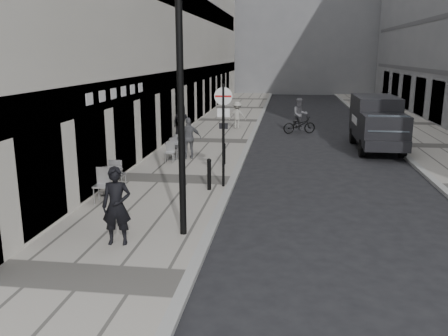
# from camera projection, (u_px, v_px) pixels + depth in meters

# --- Properties ---
(sidewalk) EXTENTS (4.00, 60.00, 0.12)m
(sidewalk) POSITION_uv_depth(u_px,v_px,m) (210.00, 141.00, 24.10)
(sidewalk) COLOR gray
(sidewalk) RESTS_ON ground
(far_sidewalk) EXTENTS (4.00, 60.00, 0.12)m
(far_sidewalk) POSITION_uv_depth(u_px,v_px,m) (437.00, 147.00, 22.69)
(far_sidewalk) COLOR gray
(far_sidewalk) RESTS_ON ground
(walking_man) EXTENTS (0.72, 0.52, 1.82)m
(walking_man) POSITION_uv_depth(u_px,v_px,m) (117.00, 206.00, 10.77)
(walking_man) COLOR black
(walking_man) RESTS_ON sidewalk
(sign_post) EXTENTS (0.58, 0.09, 3.35)m
(sign_post) POSITION_uv_depth(u_px,v_px,m) (223.00, 122.00, 15.23)
(sign_post) COLOR black
(sign_post) RESTS_ON sidewalk
(lamppost) EXTENTS (0.28, 0.28, 6.25)m
(lamppost) POSITION_uv_depth(u_px,v_px,m) (180.00, 90.00, 10.77)
(lamppost) COLOR black
(lamppost) RESTS_ON sidewalk
(bollard_near) EXTENTS (0.13, 0.13, 0.96)m
(bollard_near) POSITION_uv_depth(u_px,v_px,m) (209.00, 175.00, 15.23)
(bollard_near) COLOR black
(bollard_near) RESTS_ON sidewalk
(bollard_far) EXTENTS (0.11, 0.11, 0.80)m
(bollard_far) POSITION_uv_depth(u_px,v_px,m) (224.00, 154.00, 18.79)
(bollard_far) COLOR black
(bollard_far) RESTS_ON sidewalk
(panel_van) EXTENTS (1.96, 5.20, 2.44)m
(panel_van) POSITION_uv_depth(u_px,v_px,m) (377.00, 120.00, 22.12)
(panel_van) COLOR black
(panel_van) RESTS_ON ground
(cyclist) EXTENTS (1.97, 1.19, 2.00)m
(cyclist) POSITION_uv_depth(u_px,v_px,m) (299.00, 120.00, 26.65)
(cyclist) COLOR black
(cyclist) RESTS_ON ground
(pedestrian_a) EXTENTS (1.09, 0.72, 1.73)m
(pedestrian_a) POSITION_uv_depth(u_px,v_px,m) (189.00, 138.00, 19.70)
(pedestrian_a) COLOR #5C5C61
(pedestrian_a) RESTS_ON sidewalk
(pedestrian_b) EXTENTS (1.09, 0.71, 1.57)m
(pedestrian_b) POSITION_uv_depth(u_px,v_px,m) (237.00, 115.00, 27.66)
(pedestrian_b) COLOR #A39F96
(pedestrian_b) RESTS_ON sidewalk
(pedestrian_c) EXTENTS (0.92, 0.67, 1.75)m
(pedestrian_c) POSITION_uv_depth(u_px,v_px,m) (181.00, 121.00, 24.52)
(pedestrian_c) COLOR black
(pedestrian_c) RESTS_ON sidewalk
(cafe_table_near) EXTENTS (0.80, 1.80, 1.02)m
(cafe_table_near) POSITION_uv_depth(u_px,v_px,m) (110.00, 180.00, 14.53)
(cafe_table_near) COLOR silver
(cafe_table_near) RESTS_ON sidewalk
(cafe_table_mid) EXTENTS (0.68, 1.55, 0.88)m
(cafe_table_mid) POSITION_uv_depth(u_px,v_px,m) (177.00, 146.00, 20.15)
(cafe_table_mid) COLOR #A3A3A5
(cafe_table_mid) RESTS_ON sidewalk
(cafe_table_far) EXTENTS (0.65, 1.46, 0.83)m
(cafe_table_far) POSITION_uv_depth(u_px,v_px,m) (173.00, 150.00, 19.53)
(cafe_table_far) COLOR silver
(cafe_table_far) RESTS_ON sidewalk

